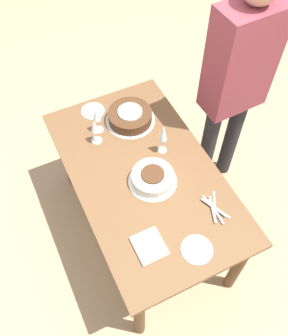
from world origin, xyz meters
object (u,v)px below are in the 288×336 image
Objects in this scene: cake_center_white at (153,178)px; wine_glass_far at (95,127)px; wine_glass_near at (96,115)px; wine_glass_extra at (163,134)px; cake_front_chocolate at (130,116)px; person_cutting at (237,78)px.

cake_center_white is 0.48m from wine_glass_far.
wine_glass_extra reaches higher than wine_glass_near.
cake_front_chocolate is at bearing -76.64° from wine_glass_far.
person_cutting is (0.10, -0.56, 0.14)m from wine_glass_extra.
wine_glass_extra is 0.58m from person_cutting.
cake_center_white is at bearing 18.86° from person_cutting.
wine_glass_far is (-0.06, 0.27, 0.09)m from cake_front_chocolate.
wine_glass_near is 0.45m from wine_glass_extra.
wine_glass_extra reaches higher than cake_front_chocolate.
cake_front_chocolate reaches higher than cake_center_white.
cake_center_white is at bearing 170.54° from cake_front_chocolate.
cake_front_chocolate is 1.61× the size of wine_glass_near.
wine_glass_far is at bearing 22.81° from cake_center_white.
cake_center_white is 0.51m from cake_front_chocolate.
wine_glass_near is 1.06× the size of wine_glass_far.
wine_glass_near is (0.02, 0.22, 0.10)m from cake_front_chocolate.
cake_front_chocolate is 0.29m from wine_glass_far.
wine_glass_extra is 0.14× the size of person_cutting.
wine_glass_far is 0.11× the size of person_cutting.
cake_center_white is 0.54m from wine_glass_near.
wine_glass_far is at bearing 150.29° from wine_glass_near.
wine_glass_extra is at bearing 7.40° from person_cutting.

